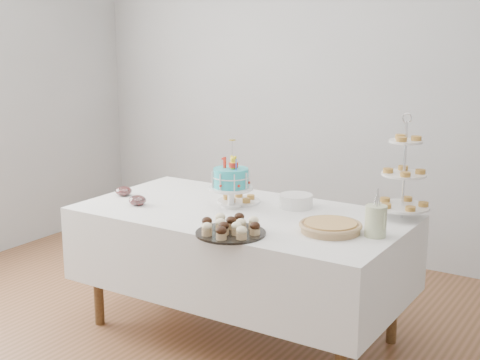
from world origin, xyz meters
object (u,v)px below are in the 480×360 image
Objects in this scene: jam_bowl_a at (124,191)px; utensil_pitcher at (376,220)px; jam_bowl_b at (138,201)px; table at (241,248)px; cupcake_tray at (231,227)px; pie at (330,226)px; plate_stack at (296,201)px; pastry_plate at (239,199)px; birthday_cake at (231,189)px; tiered_stand at (404,175)px.

jam_bowl_a is 1.68m from utensil_pitcher.
jam_bowl_a is 0.27m from jam_bowl_b.
jam_bowl_a is (-0.84, -0.08, 0.26)m from table.
jam_bowl_b is at bearing 167.00° from cupcake_tray.
pie is 1.66× the size of plate_stack.
cupcake_tray reaches higher than jam_bowl_a.
pie is 1.33× the size of utensil_pitcher.
pastry_plate is at bearing 125.86° from table.
birthday_cake reaches higher than jam_bowl_a.
pie is at bearing -9.57° from birthday_cake.
utensil_pitcher reaches higher than table.
pie is (0.42, 0.32, -0.01)m from cupcake_tray.
utensil_pitcher is (0.97, -0.20, 0.07)m from pastry_plate.
birthday_cake reaches higher than jam_bowl_b.
cupcake_tray is 0.66m from pastry_plate.
jam_bowl_b is at bearing -160.44° from table.
table is 0.52m from cupcake_tray.
cupcake_tray is at bearing -55.86° from birthday_cake.
pastry_plate is at bearing 101.52° from birthday_cake.
table is 0.67m from pie.
table is 7.65× the size of utensil_pitcher.
plate_stack is (-0.61, -0.12, -0.21)m from tiered_stand.
pie is at bearing -116.17° from tiered_stand.
tiered_stand is (0.23, 0.46, 0.22)m from pie.
birthday_cake is 0.58m from jam_bowl_b.
jam_bowl_a is at bearing -162.30° from plate_stack.
utensil_pitcher is at bearing -25.03° from plate_stack.
pie is 3.19× the size of jam_bowl_a.
pastry_plate is 0.62m from jam_bowl_b.
pie is (0.61, -0.08, 0.26)m from table.
jam_bowl_b is (-0.80, 0.18, -0.01)m from cupcake_tray.
cupcake_tray is at bearing -13.00° from jam_bowl_b.
jam_bowl_a is (-1.45, 0.00, -0.00)m from pie.
table is 0.69m from jam_bowl_b.
table is 0.90m from utensil_pitcher.
birthday_cake is at bearing 10.38° from jam_bowl_a.
tiered_stand is 1.02m from pastry_plate.
pastry_plate is at bearing 118.73° from cupcake_tray.
birthday_cake reaches higher than utensil_pitcher.
tiered_stand reaches higher than utensil_pitcher.
plate_stack is 0.68m from utensil_pitcher.
pastry_plate is at bearing -167.03° from plate_stack.
pie is (0.72, -0.14, -0.08)m from birthday_cake.
plate_stack is 1.92× the size of jam_bowl_a.
jam_bowl_a reaches higher than table.
cupcake_tray is at bearing -143.32° from pie.
plate_stack is 0.96m from jam_bowl_b.
utensil_pitcher reaches higher than cupcake_tray.
jam_bowl_a is (-0.74, -0.13, -0.08)m from birthday_cake.
table is 0.43m from plate_stack.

